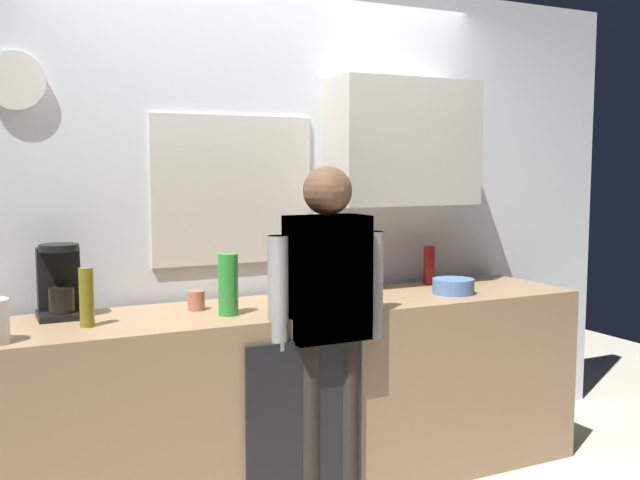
{
  "coord_description": "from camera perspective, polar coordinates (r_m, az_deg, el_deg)",
  "views": [
    {
      "loc": [
        -1.44,
        -2.86,
        1.59
      ],
      "look_at": [
        0.09,
        0.25,
        1.24
      ],
      "focal_mm": 40.55,
      "sensor_mm": 36.0,
      "label": 1
    }
  ],
  "objects": [
    {
      "name": "kitchen_counter",
      "position": [
        3.65,
        -1.6,
        -12.25
      ],
      "size": [
        3.03,
        0.64,
        0.93
      ],
      "primitive_type": "cube",
      "color": "#937251",
      "rests_on": "ground_plane"
    },
    {
      "name": "bottle_clear_soda",
      "position": [
        3.29,
        -7.26,
        -3.5
      ],
      "size": [
        0.09,
        0.09,
        0.28
      ],
      "primitive_type": "cylinder",
      "color": "#2D8C33",
      "rests_on": "kitchen_counter"
    },
    {
      "name": "back_wall_assembly",
      "position": [
        3.88,
        -2.93,
        2.3
      ],
      "size": [
        4.63,
        0.42,
        2.6
      ],
      "color": "silver",
      "rests_on": "ground_plane"
    },
    {
      "name": "person_at_sink",
      "position": [
        3.27,
        0.58,
        -5.63
      ],
      "size": [
        0.57,
        0.22,
        1.6
      ],
      "rotation": [
        0.0,
        0.0,
        -0.11
      ],
      "color": "brown",
      "rests_on": "ground_plane"
    },
    {
      "name": "bottle_red_vinegar",
      "position": [
        4.17,
        8.6,
        -1.97
      ],
      "size": [
        0.06,
        0.06,
        0.22
      ],
      "primitive_type": "cylinder",
      "color": "maroon",
      "rests_on": "kitchen_counter"
    },
    {
      "name": "coffee_maker",
      "position": [
        3.42,
        -19.87,
        -3.32
      ],
      "size": [
        0.2,
        0.2,
        0.33
      ],
      "color": "black",
      "rests_on": "kitchen_counter"
    },
    {
      "name": "mixing_bowl",
      "position": [
        3.89,
        10.48,
        -3.61
      ],
      "size": [
        0.22,
        0.22,
        0.08
      ],
      "primitive_type": "cylinder",
      "color": "#4C72A5",
      "rests_on": "kitchen_counter"
    },
    {
      "name": "bottle_olive_oil",
      "position": [
        3.18,
        -17.94,
        -4.33
      ],
      "size": [
        0.06,
        0.06,
        0.25
      ],
      "primitive_type": "cylinder",
      "color": "olive",
      "rests_on": "kitchen_counter"
    },
    {
      "name": "person_guest",
      "position": [
        3.27,
        0.58,
        -5.63
      ],
      "size": [
        0.57,
        0.22,
        1.6
      ],
      "rotation": [
        0.0,
        0.0,
        3.01
      ],
      "color": "brown",
      "rests_on": "ground_plane"
    },
    {
      "name": "dishwasher_panel",
      "position": [
        3.34,
        -1.15,
        -14.89
      ],
      "size": [
        0.56,
        0.02,
        0.83
      ],
      "primitive_type": "cube",
      "color": "black",
      "rests_on": "ground_plane"
    },
    {
      "name": "cup_terracotta_mug",
      "position": [
        3.43,
        -9.74,
        -4.72
      ],
      "size": [
        0.08,
        0.08,
        0.09
      ],
      "primitive_type": "cylinder",
      "color": "#B26647",
      "rests_on": "kitchen_counter"
    }
  ]
}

